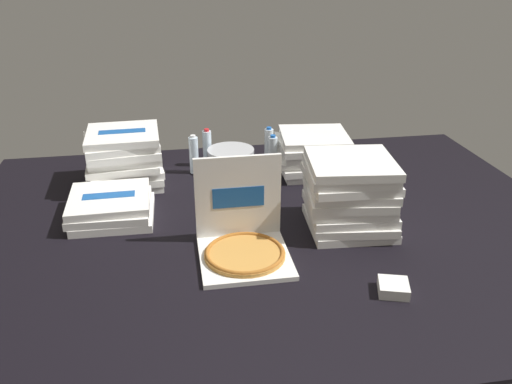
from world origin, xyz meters
TOP-DOWN VIEW (x-y plane):
  - ground_plane at (0.00, 0.00)m, footprint 3.20×2.40m
  - open_pizza_box at (-0.18, -0.27)m, footprint 0.41×0.42m
  - pizza_stack_left_near at (-0.81, 0.21)m, footprint 0.43×0.43m
  - pizza_stack_center_far at (0.39, -0.09)m, footprint 0.48×0.48m
  - pizza_stack_left_mid at (-0.76, 0.65)m, footprint 0.48×0.47m
  - pizza_stack_center_near at (0.40, 0.66)m, footprint 0.47×0.45m
  - ice_bucket at (-0.11, 0.74)m, footprint 0.30×0.30m
  - water_bottle_0 at (0.16, 0.84)m, footprint 0.06×0.06m
  - water_bottle_1 at (-0.25, 0.87)m, footprint 0.06×0.06m
  - water_bottle_2 at (-0.34, 0.76)m, footprint 0.06×0.06m
  - water_bottle_3 at (0.15, 0.68)m, footprint 0.06×0.06m
  - napkin_pile at (0.39, -0.67)m, footprint 0.15×0.15m

SIDE VIEW (x-z plane):
  - ground_plane at x=0.00m, z-range -0.02..0.00m
  - napkin_pile at x=0.39m, z-range 0.00..0.05m
  - pizza_stack_left_near at x=-0.81m, z-range 0.00..0.12m
  - ice_bucket at x=-0.11m, z-range 0.00..0.15m
  - open_pizza_box at x=-0.18m, z-range -0.14..0.30m
  - water_bottle_0 at x=0.16m, z-range -0.01..0.24m
  - water_bottle_1 at x=-0.25m, z-range -0.01..0.24m
  - water_bottle_2 at x=-0.34m, z-range -0.01..0.24m
  - water_bottle_3 at x=0.15m, z-range -0.01..0.24m
  - pizza_stack_center_near at x=0.40m, z-range 0.00..0.25m
  - pizza_stack_left_mid at x=-0.76m, z-range 0.00..0.33m
  - pizza_stack_center_far at x=0.39m, z-range 0.00..0.37m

